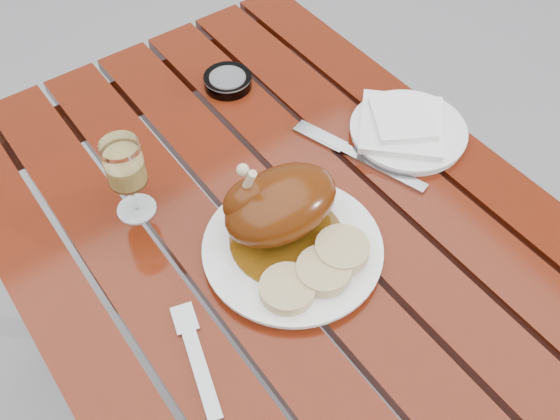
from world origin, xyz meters
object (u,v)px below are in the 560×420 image
object	(u,v)px
ashtray	(228,81)
table	(293,350)
side_plate	(408,131)
dinner_plate	(293,249)
wine_glass	(128,179)

from	to	relation	value
ashtray	table	bearing A→B (deg)	-107.48
ashtray	side_plate	bearing A→B (deg)	-58.55
side_plate	ashtray	size ratio (longest dim) A/B	2.27
side_plate	ashtray	xyz separation A→B (m)	(-0.19, 0.31, 0.00)
side_plate	ashtray	distance (m)	0.36
side_plate	table	bearing A→B (deg)	-166.82
dinner_plate	side_plate	world-z (taller)	same
table	dinner_plate	size ratio (longest dim) A/B	4.33
dinner_plate	side_plate	size ratio (longest dim) A/B	1.32
wine_glass	side_plate	xyz separation A→B (m)	(0.48, -0.13, -0.07)
side_plate	wine_glass	bearing A→B (deg)	164.31
wine_glass	dinner_plate	bearing A→B (deg)	-54.78
wine_glass	ashtray	world-z (taller)	wine_glass
table	side_plate	xyz separation A→B (m)	(0.31, 0.07, 0.38)
wine_glass	side_plate	distance (m)	0.50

